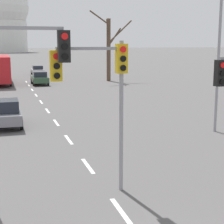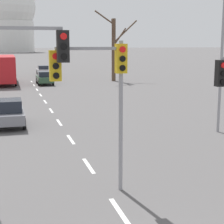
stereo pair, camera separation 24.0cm
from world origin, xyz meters
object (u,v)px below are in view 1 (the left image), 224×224
traffic_signal_centre_tall (100,79)px  sedan_mid_centre (40,78)px  traffic_signal_near_left (13,67)px  sedan_near_right (38,70)px  street_lamp_right (212,41)px  sedan_near_left (6,113)px

traffic_signal_centre_tall → sedan_mid_centre: 35.02m
traffic_signal_centre_tall → traffic_signal_near_left: bearing=-171.3°
traffic_signal_near_left → sedan_near_right: traffic_signal_near_left is taller
traffic_signal_near_left → sedan_mid_centre: bearing=83.0°
traffic_signal_centre_tall → sedan_near_right: bearing=86.8°
traffic_signal_centre_tall → street_lamp_right: bearing=39.6°
street_lamp_right → sedan_mid_centre: (-6.64, 28.06, -4.34)m
traffic_signal_centre_tall → traffic_signal_near_left: traffic_signal_near_left is taller
sedan_near_left → sedan_mid_centre: (4.45, 23.30, -0.01)m
traffic_signal_centre_tall → sedan_mid_centre: size_ratio=1.16×
traffic_signal_centre_tall → sedan_near_left: 12.28m
sedan_near_left → sedan_mid_centre: bearing=79.2°
traffic_signal_near_left → sedan_mid_centre: (4.31, 35.27, -3.53)m
traffic_signal_near_left → traffic_signal_centre_tall: bearing=8.7°
traffic_signal_near_left → street_lamp_right: size_ratio=0.69×
traffic_signal_near_left → sedan_mid_centre: traffic_signal_near_left is taller
street_lamp_right → sedan_near_left: (-11.09, 4.76, -4.33)m
sedan_near_right → sedan_mid_centre: (-1.21, -14.89, 0.07)m
traffic_signal_centre_tall → sedan_near_left: traffic_signal_centre_tall is taller
traffic_signal_centre_tall → traffic_signal_near_left: 2.80m
street_lamp_right → sedan_near_left: bearing=156.8°
street_lamp_right → sedan_near_right: size_ratio=2.09×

